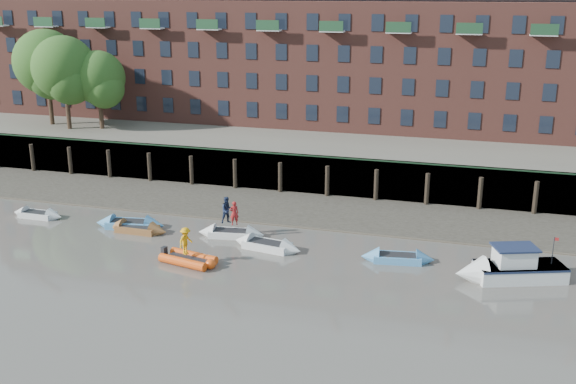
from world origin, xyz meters
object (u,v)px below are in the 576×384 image
at_px(rowboat_2, 137,229).
at_px(motor_launch, 502,269).
at_px(person_rower_a, 234,213).
at_px(rowboat_3, 231,233).
at_px(rowboat_4, 267,245).
at_px(rowboat_6, 397,258).
at_px(rib_tender, 190,259).
at_px(rowboat_0, 37,215).
at_px(person_rower_b, 227,210).
at_px(person_rib_crew, 186,241).
at_px(rowboat_1, 130,224).

height_order(rowboat_2, motor_launch, motor_launch).
xyz_separation_m(rowboat_2, person_rower_a, (6.90, 0.95, 1.51)).
xyz_separation_m(rowboat_3, rowboat_4, (3.08, -1.46, 0.01)).
bearing_deg(rowboat_6, rowboat_3, 165.96).
distance_m(rowboat_2, rowboat_6, 18.17).
distance_m(rib_tender, person_rower_a, 5.41).
bearing_deg(rowboat_0, motor_launch, -2.98).
bearing_deg(rowboat_2, person_rower_b, 11.64).
bearing_deg(rowboat_0, rowboat_4, -3.39).
distance_m(rowboat_0, person_rib_crew, 15.18).
xyz_separation_m(rowboat_2, person_rib_crew, (5.64, -4.14, 1.23)).
distance_m(rib_tender, motor_launch, 18.70).
height_order(person_rower_a, person_rower_b, person_rower_b).
distance_m(rowboat_1, rowboat_4, 10.72).
bearing_deg(person_rib_crew, motor_launch, -66.73).
bearing_deg(motor_launch, rowboat_2, -23.13).
height_order(rowboat_2, rowboat_4, rowboat_4).
bearing_deg(rib_tender, rowboat_6, 30.38).
xyz_separation_m(rowboat_0, rowboat_6, (26.84, -0.92, 0.02)).
relative_size(rowboat_3, rowboat_4, 0.96).
bearing_deg(rib_tender, rowboat_4, 56.50).
bearing_deg(rowboat_6, rowboat_1, 169.20).
xyz_separation_m(rowboat_1, motor_launch, (25.32, -1.88, 0.41)).
distance_m(rowboat_1, person_rower_a, 7.99).
bearing_deg(person_rower_b, rowboat_0, 144.11).
relative_size(rowboat_0, motor_launch, 0.62).
xyz_separation_m(rowboat_6, person_rower_a, (-11.26, 1.15, 1.51)).
relative_size(person_rower_a, person_rib_crew, 0.97).
xyz_separation_m(rowboat_0, motor_launch, (33.05, -1.94, 0.46)).
distance_m(rowboat_4, person_rower_b, 4.09).
bearing_deg(rowboat_1, rowboat_6, -11.19).
bearing_deg(rib_tender, person_rib_crew, -174.03).
bearing_deg(rowboat_6, person_rib_crew, -170.73).
bearing_deg(rowboat_6, rowboat_0, 169.82).
bearing_deg(rowboat_1, rowboat_0, 170.96).
relative_size(rib_tender, person_rower_b, 2.04).
xyz_separation_m(person_rower_a, person_rower_b, (-0.58, 0.21, 0.09)).
bearing_deg(person_rower_b, rowboat_1, 146.33).
height_order(rowboat_6, rib_tender, rowboat_6).
relative_size(rowboat_4, rib_tender, 1.31).
xyz_separation_m(rowboat_1, rowboat_2, (0.95, -0.67, -0.03)).
xyz_separation_m(rowboat_0, person_rib_crew, (14.32, -4.87, 1.25)).
bearing_deg(rowboat_3, person_rib_crew, -108.84).
bearing_deg(rowboat_3, rib_tender, -105.92).
bearing_deg(person_rower_b, rowboat_6, -44.10).
height_order(rowboat_1, rib_tender, rowboat_1).
relative_size(rowboat_3, motor_launch, 0.71).
distance_m(rowboat_0, rowboat_1, 7.73).
height_order(rowboat_2, rowboat_6, rowboat_6).
height_order(person_rower_b, person_rib_crew, person_rower_b).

